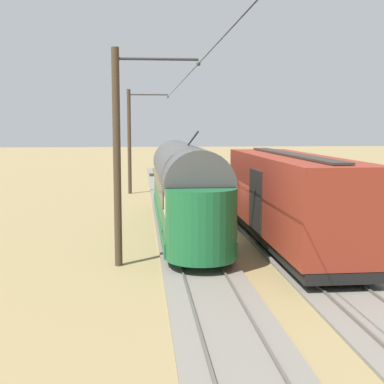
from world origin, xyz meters
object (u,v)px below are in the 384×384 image
(catenary_pole_foreground, at_px, (130,140))
(boxcar_adjacent, at_px, (290,198))
(vintage_streetcar, at_px, (184,185))
(catenary_pole_mid_near, at_px, (119,154))

(catenary_pole_foreground, bearing_deg, boxcar_adjacent, 110.04)
(vintage_streetcar, relative_size, catenary_pole_foreground, 2.21)
(vintage_streetcar, distance_m, catenary_pole_mid_near, 7.38)
(catenary_pole_foreground, bearing_deg, catenary_pole_mid_near, 90.00)
(boxcar_adjacent, distance_m, catenary_pole_mid_near, 7.59)
(catenary_pole_foreground, xyz_separation_m, catenary_pole_mid_near, (0.00, 21.34, 0.00))
(boxcar_adjacent, distance_m, catenary_pole_foreground, 20.53)
(vintage_streetcar, relative_size, boxcar_adjacent, 1.36)
(vintage_streetcar, xyz_separation_m, catenary_pole_mid_near, (2.89, 6.53, 1.89))
(boxcar_adjacent, relative_size, catenary_pole_mid_near, 1.62)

